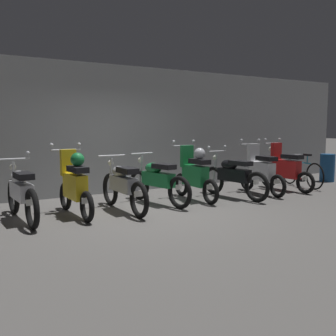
% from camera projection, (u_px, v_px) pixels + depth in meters
% --- Properties ---
extents(ground_plane, '(80.00, 80.00, 0.00)m').
position_uv_depth(ground_plane, '(156.00, 213.00, 7.23)').
color(ground_plane, '#565451').
extents(back_wall, '(16.06, 0.30, 3.04)m').
position_uv_depth(back_wall, '(103.00, 129.00, 9.24)').
color(back_wall, gray).
rests_on(back_wall, ground).
extents(motorbike_slot_2, '(0.59, 1.95, 1.15)m').
position_uv_depth(motorbike_slot_2, '(21.00, 192.00, 6.56)').
color(motorbike_slot_2, black).
rests_on(motorbike_slot_2, ground).
extents(motorbike_slot_3, '(0.59, 1.68, 1.29)m').
position_uv_depth(motorbike_slot_3, '(75.00, 184.00, 6.95)').
color(motorbike_slot_3, black).
rests_on(motorbike_slot_3, ground).
extents(motorbike_slot_4, '(0.56, 1.95, 1.03)m').
position_uv_depth(motorbike_slot_4, '(123.00, 185.00, 7.34)').
color(motorbike_slot_4, black).
rests_on(motorbike_slot_4, ground).
extents(motorbike_slot_5, '(0.58, 1.94, 1.03)m').
position_uv_depth(motorbike_slot_5, '(157.00, 180.00, 8.01)').
color(motorbike_slot_5, black).
rests_on(motorbike_slot_5, ground).
extents(motorbike_slot_6, '(0.59, 1.68, 1.29)m').
position_uv_depth(motorbike_slot_6, '(195.00, 174.00, 8.43)').
color(motorbike_slot_6, black).
rests_on(motorbike_slot_6, ground).
extents(motorbike_slot_7, '(0.59, 1.95, 1.15)m').
position_uv_depth(motorbike_slot_7, '(233.00, 176.00, 8.70)').
color(motorbike_slot_7, black).
rests_on(motorbike_slot_7, ground).
extents(motorbike_slot_8, '(0.59, 1.68, 1.29)m').
position_uv_depth(motorbike_slot_8, '(261.00, 172.00, 9.22)').
color(motorbike_slot_8, black).
rests_on(motorbike_slot_8, ground).
extents(motorbike_slot_9, '(0.59, 1.68, 1.29)m').
position_uv_depth(motorbike_slot_9, '(285.00, 169.00, 9.72)').
color(motorbike_slot_9, black).
rests_on(motorbike_slot_9, ground).
extents(bicycle, '(0.54, 1.70, 0.89)m').
position_uv_depth(bicycle, '(302.00, 173.00, 10.30)').
color(bicycle, black).
rests_on(bicycle, ground).
extents(trash_bin, '(0.41, 0.41, 0.80)m').
position_uv_depth(trash_bin, '(327.00, 168.00, 11.25)').
color(trash_bin, navy).
rests_on(trash_bin, ground).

